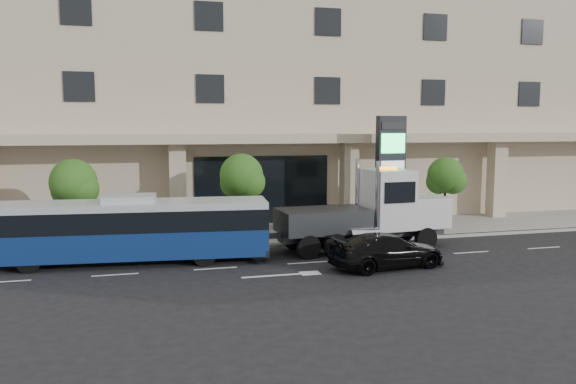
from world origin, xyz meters
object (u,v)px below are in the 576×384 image
object	(u,v)px
black_sedan	(387,250)
signage_pylon	(390,173)
city_bus	(130,229)
tow_truck	(371,212)

from	to	relation	value
black_sedan	signage_pylon	world-z (taller)	signage_pylon
signage_pylon	black_sedan	bearing A→B (deg)	-116.82
city_bus	tow_truck	xyz separation A→B (m)	(11.16, 0.11, 0.27)
city_bus	signage_pylon	xyz separation A→B (m)	(13.68, 3.48, 1.83)
city_bus	black_sedan	bearing A→B (deg)	-13.15
signage_pylon	tow_truck	bearing A→B (deg)	-128.22
black_sedan	signage_pylon	distance (m)	8.11
tow_truck	black_sedan	distance (m)	3.79
black_sedan	tow_truck	bearing A→B (deg)	-19.49
city_bus	tow_truck	world-z (taller)	tow_truck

